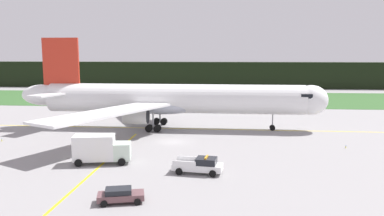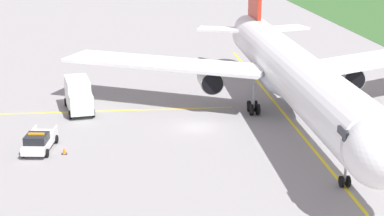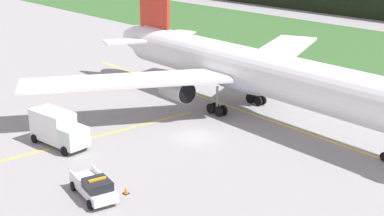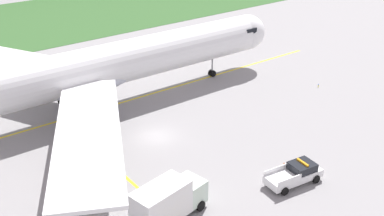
{
  "view_description": "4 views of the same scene",
  "coord_description": "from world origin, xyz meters",
  "px_view_note": "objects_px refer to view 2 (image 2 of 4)",
  "views": [
    {
      "loc": [
        7.52,
        -55.48,
        13.18
      ],
      "look_at": [
        2.13,
        11.2,
        3.44
      ],
      "focal_mm": 36.03,
      "sensor_mm": 36.0,
      "label": 1
    },
    {
      "loc": [
        59.96,
        -7.38,
        20.01
      ],
      "look_at": [
        3.27,
        -0.81,
        2.99
      ],
      "focal_mm": 59.67,
      "sensor_mm": 36.0,
      "label": 2
    },
    {
      "loc": [
        39.35,
        -33.25,
        19.9
      ],
      "look_at": [
        1.75,
        -1.91,
        3.98
      ],
      "focal_mm": 49.86,
      "sensor_mm": 36.0,
      "label": 3
    },
    {
      "loc": [
        -24.05,
        -36.81,
        24.43
      ],
      "look_at": [
        2.72,
        -2.68,
        3.59
      ],
      "focal_mm": 43.76,
      "sensor_mm": 36.0,
      "label": 4
    }
  ],
  "objects_px": {
    "ops_pickup_truck": "(39,141)",
    "apron_cone": "(64,151)",
    "catering_truck": "(78,95)",
    "airliner": "(291,71)"
  },
  "relations": [
    {
      "from": "airliner",
      "to": "ops_pickup_truck",
      "type": "xyz_separation_m",
      "value": [
        6.68,
        -24.62,
        -4.23
      ]
    },
    {
      "from": "ops_pickup_truck",
      "to": "apron_cone",
      "type": "xyz_separation_m",
      "value": [
        1.07,
        2.25,
        -0.61
      ]
    },
    {
      "from": "ops_pickup_truck",
      "to": "catering_truck",
      "type": "height_order",
      "value": "catering_truck"
    },
    {
      "from": "airliner",
      "to": "ops_pickup_truck",
      "type": "relative_size",
      "value": 9.44
    },
    {
      "from": "ops_pickup_truck",
      "to": "apron_cone",
      "type": "distance_m",
      "value": 2.56
    },
    {
      "from": "airliner",
      "to": "apron_cone",
      "type": "relative_size",
      "value": 88.12
    },
    {
      "from": "catering_truck",
      "to": "apron_cone",
      "type": "xyz_separation_m",
      "value": [
        13.11,
        -0.61,
        -1.52
      ]
    },
    {
      "from": "airliner",
      "to": "ops_pickup_truck",
      "type": "height_order",
      "value": "airliner"
    },
    {
      "from": "ops_pickup_truck",
      "to": "apron_cone",
      "type": "relative_size",
      "value": 9.33
    },
    {
      "from": "ops_pickup_truck",
      "to": "apron_cone",
      "type": "bearing_deg",
      "value": 64.47
    }
  ]
}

